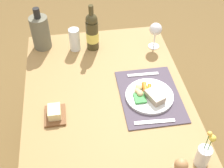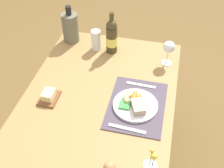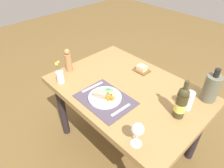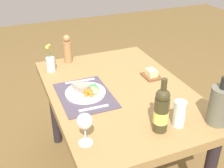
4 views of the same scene
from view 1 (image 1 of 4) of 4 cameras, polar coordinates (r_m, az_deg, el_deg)
dining_table at (r=1.59m, az=-0.86°, el=-5.06°), size 1.21×0.85×0.71m
placemat at (r=1.54m, az=7.28°, el=-2.21°), size 0.41×0.30×0.01m
dinner_plate at (r=1.52m, az=7.10°, el=-2.15°), size 0.24×0.24×0.05m
fork at (r=1.43m, az=8.18°, el=-7.19°), size 0.03×0.19×0.00m
knife at (r=1.65m, az=5.95°, el=1.83°), size 0.02×0.17×0.00m
water_tumbler at (r=1.80m, az=-7.16°, el=8.23°), size 0.06×0.06×0.14m
wine_glass at (r=1.79m, az=8.37°, el=10.22°), size 0.07×0.07×0.16m
cooler_bottle at (r=1.83m, az=-13.56°, el=9.68°), size 0.11×0.11×0.26m
wine_bottle at (r=1.77m, az=-3.82°, el=9.97°), size 0.07×0.07×0.29m
butter_dish at (r=1.45m, az=-10.93°, el=-5.55°), size 0.13×0.10×0.05m
flower_vase at (r=1.30m, az=17.17°, el=-12.84°), size 0.06×0.06×0.20m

